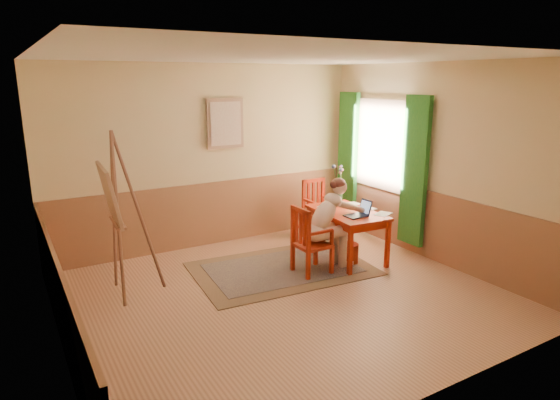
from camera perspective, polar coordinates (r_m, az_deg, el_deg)
room at (r=5.52m, az=0.67°, el=1.99°), size 5.04×4.54×2.84m
wainscot at (r=6.43m, az=-3.04°, el=-4.56°), size 5.00×4.50×1.00m
window at (r=7.83m, az=11.74°, el=4.94°), size 0.12×2.01×2.20m
wall_portrait at (r=7.50m, az=-6.52°, el=9.01°), size 0.60×0.05×0.76m
rug at (r=6.73m, az=0.26°, el=-8.14°), size 2.53×1.80×0.02m
table at (r=6.99m, az=7.96°, el=-2.03°), size 0.80×1.25×0.72m
chair_left at (r=6.43m, az=3.52°, el=-4.85°), size 0.44×0.42×0.94m
chair_back at (r=7.90m, az=4.55°, el=-1.12°), size 0.44×0.46×0.97m
figure at (r=6.56m, az=5.81°, el=-2.40°), size 0.94×0.41×1.27m
laptop at (r=6.74m, az=9.38°, el=-1.51°), size 0.36×0.22×0.22m
papers at (r=7.14m, az=9.04°, el=-0.94°), size 0.76×1.05×0.00m
vase at (r=7.43m, az=7.05°, el=1.81°), size 0.22×0.29×0.58m
wastebasket at (r=6.97m, az=8.18°, el=-6.30°), size 0.27×0.27×0.29m
easel at (r=5.91m, az=-19.19°, el=-0.08°), size 0.69×0.90×2.01m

